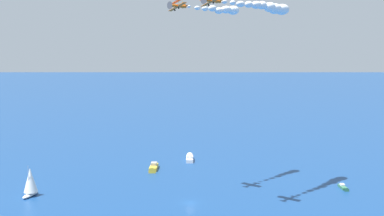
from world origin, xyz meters
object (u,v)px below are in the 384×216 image
Objects in this scene: sailboat_near_centre at (30,182)px; motorboat_inshore at (153,168)px; biplane_lead at (211,0)px; motorboat_offshore at (190,158)px; motorboat_trailing at (344,188)px; biplane_wingman at (177,5)px.

motorboat_inshore is (34.17, -33.39, -3.70)m from sailboat_near_centre.
sailboat_near_centre is 1.48× the size of biplane_lead.
motorboat_trailing is at bearing -124.57° from motorboat_offshore.
motorboat_trailing is (-36.96, -53.63, -0.37)m from motorboat_offshore.
motorboat_offshore reaches higher than motorboat_trailing.
motorboat_inshore is 1.71× the size of motorboat_trailing.
motorboat_trailing is 0.95× the size of biplane_wingman.
motorboat_inshore is at bearing -44.33° from sailboat_near_centre.
biplane_wingman is (13.94, 10.74, -0.01)m from biplane_lead.
sailboat_near_centre is 0.90× the size of motorboat_offshore.
sailboat_near_centre is 69.06m from motorboat_offshore.
biplane_lead reaches higher than biplane_wingman.
biplane_wingman reaches higher than motorboat_trailing.
biplane_lead is at bearing -151.82° from motorboat_inshore.
biplane_wingman is at bearing 37.60° from biplane_lead.
sailboat_near_centre is 0.91× the size of motorboat_inshore.
biplane_lead reaches higher than motorboat_offshore.
biplane_wingman reaches higher than motorboat_inshore.
biplane_lead is at bearing 118.51° from motorboat_trailing.
motorboat_inshore is at bearing 143.81° from motorboat_offshore.
sailboat_near_centre is 1.48× the size of biplane_wingman.
motorboat_offshore is 74.19m from biplane_wingman.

